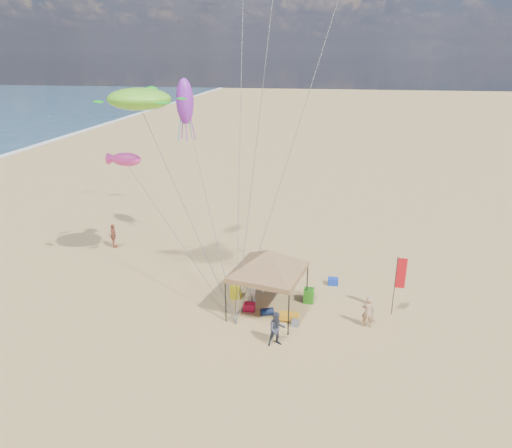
# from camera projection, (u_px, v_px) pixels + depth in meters

# --- Properties ---
(ground) EXTENTS (280.00, 280.00, 0.00)m
(ground) POSITION_uv_depth(u_px,v_px,m) (245.00, 332.00, 20.41)
(ground) COLOR tan
(ground) RESTS_ON ground
(canopy_tent) EXTENTS (5.89, 5.89, 3.71)m
(canopy_tent) POSITION_uv_depth(u_px,v_px,m) (268.00, 252.00, 20.94)
(canopy_tent) COLOR black
(canopy_tent) RESTS_ON ground
(feather_flag) EXTENTS (0.46, 0.04, 2.98)m
(feather_flag) POSITION_uv_depth(u_px,v_px,m) (399.00, 277.00, 21.07)
(feather_flag) COLOR black
(feather_flag) RESTS_ON ground
(cooler_red) EXTENTS (0.54, 0.38, 0.38)m
(cooler_red) POSITION_uv_depth(u_px,v_px,m) (249.00, 307.00, 22.07)
(cooler_red) COLOR #B30E2F
(cooler_red) RESTS_ON ground
(cooler_blue) EXTENTS (0.54, 0.38, 0.38)m
(cooler_blue) POSITION_uv_depth(u_px,v_px,m) (333.00, 281.00, 24.50)
(cooler_blue) COLOR #1637B5
(cooler_blue) RESTS_ON ground
(bag_navy) EXTENTS (0.69, 0.54, 0.36)m
(bag_navy) POSITION_uv_depth(u_px,v_px,m) (267.00, 312.00, 21.67)
(bag_navy) COLOR #0D183A
(bag_navy) RESTS_ON ground
(bag_orange) EXTENTS (0.54, 0.69, 0.36)m
(bag_orange) POSITION_uv_depth(u_px,v_px,m) (245.00, 275.00, 25.19)
(bag_orange) COLOR #F9520D
(bag_orange) RESTS_ON ground
(chair_green) EXTENTS (0.50, 0.50, 0.70)m
(chair_green) POSITION_uv_depth(u_px,v_px,m) (309.00, 295.00, 22.77)
(chair_green) COLOR #277C16
(chair_green) RESTS_ON ground
(chair_yellow) EXTENTS (0.50, 0.50, 0.70)m
(chair_yellow) POSITION_uv_depth(u_px,v_px,m) (236.00, 291.00, 23.18)
(chair_yellow) COLOR yellow
(chair_yellow) RESTS_ON ground
(crate_grey) EXTENTS (0.34, 0.30, 0.28)m
(crate_grey) POSITION_uv_depth(u_px,v_px,m) (295.00, 323.00, 20.84)
(crate_grey) COLOR slate
(crate_grey) RESTS_ON ground
(beach_cart) EXTENTS (0.90, 0.50, 0.24)m
(beach_cart) POSITION_uv_depth(u_px,v_px,m) (289.00, 316.00, 21.26)
(beach_cart) COLOR #F8A71B
(beach_cart) RESTS_ON ground
(person_near_a) EXTENTS (0.56, 0.37, 1.52)m
(person_near_a) POSITION_uv_depth(u_px,v_px,m) (368.00, 312.00, 20.59)
(person_near_a) COLOR tan
(person_near_a) RESTS_ON ground
(person_near_b) EXTENTS (0.92, 0.83, 1.55)m
(person_near_b) POSITION_uv_depth(u_px,v_px,m) (277.00, 329.00, 19.27)
(person_near_b) COLOR #343A48
(person_near_b) RESTS_ON ground
(person_near_c) EXTENTS (1.17, 0.70, 1.78)m
(person_near_c) POSITION_uv_depth(u_px,v_px,m) (252.00, 286.00, 22.59)
(person_near_c) COLOR white
(person_near_c) RESTS_ON ground
(person_far_a) EXTENTS (0.71, 0.99, 1.56)m
(person_far_a) POSITION_uv_depth(u_px,v_px,m) (113.00, 236.00, 28.96)
(person_far_a) COLOR #AC5B42
(person_far_a) RESTS_ON ground
(turtle_kite) EXTENTS (3.18, 2.61, 1.01)m
(turtle_kite) POSITION_uv_depth(u_px,v_px,m) (139.00, 99.00, 21.46)
(turtle_kite) COLOR #66CE27
(turtle_kite) RESTS_ON ground
(fish_kite) EXTENTS (1.67, 0.97, 0.71)m
(fish_kite) POSITION_uv_depth(u_px,v_px,m) (126.00, 159.00, 23.98)
(fish_kite) COLOR #FE39A3
(fish_kite) RESTS_ON ground
(squid_kite) EXTENTS (1.22, 1.22, 2.55)m
(squid_kite) POSITION_uv_depth(u_px,v_px,m) (185.00, 101.00, 26.00)
(squid_kite) COLOR purple
(squid_kite) RESTS_ON ground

